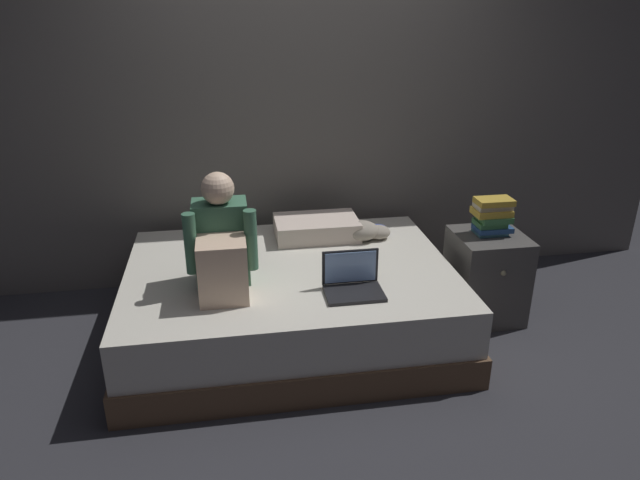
{
  "coord_description": "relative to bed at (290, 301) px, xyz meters",
  "views": [
    {
      "loc": [
        -0.54,
        -2.85,
        1.98
      ],
      "look_at": [
        -0.05,
        0.1,
        0.72
      ],
      "focal_mm": 32.37,
      "sensor_mm": 36.0,
      "label": 1
    }
  ],
  "objects": [
    {
      "name": "clothes_pile",
      "position": [
        0.57,
        0.36,
        0.3
      ],
      "size": [
        0.32,
        0.21,
        0.13
      ],
      "color": "#3D4C8E",
      "rests_on": "bed"
    },
    {
      "name": "nightstand",
      "position": [
        1.3,
        0.03,
        0.06
      ],
      "size": [
        0.44,
        0.46,
        0.58
      ],
      "color": "#474442",
      "rests_on": "ground_plane"
    },
    {
      "name": "wall_back",
      "position": [
        0.2,
        0.9,
        1.12
      ],
      "size": [
        5.6,
        0.1,
        2.7
      ],
      "primitive_type": "cube",
      "color": "#605B56",
      "rests_on": "ground_plane"
    },
    {
      "name": "ground_plane",
      "position": [
        0.2,
        -0.3,
        -0.23
      ],
      "size": [
        8.0,
        8.0,
        0.0
      ],
      "primitive_type": "plane",
      "color": "#2D2D33"
    },
    {
      "name": "bed",
      "position": [
        0.0,
        0.0,
        0.0
      ],
      "size": [
        2.0,
        1.5,
        0.47
      ],
      "color": "brown",
      "rests_on": "ground_plane"
    },
    {
      "name": "book_stack",
      "position": [
        1.3,
        0.04,
        0.47
      ],
      "size": [
        0.24,
        0.17,
        0.24
      ],
      "color": "teal",
      "rests_on": "nightstand"
    },
    {
      "name": "laptop",
      "position": [
        0.31,
        -0.37,
        0.29
      ],
      "size": [
        0.32,
        0.23,
        0.22
      ],
      "color": "black",
      "rests_on": "bed"
    },
    {
      "name": "pillow",
      "position": [
        0.24,
        0.45,
        0.3
      ],
      "size": [
        0.56,
        0.36,
        0.13
      ],
      "primitive_type": "cube",
      "color": "beige",
      "rests_on": "bed"
    },
    {
      "name": "person_sitting",
      "position": [
        -0.39,
        -0.2,
        0.49
      ],
      "size": [
        0.39,
        0.44,
        0.66
      ],
      "color": "#38664C",
      "rests_on": "bed"
    }
  ]
}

